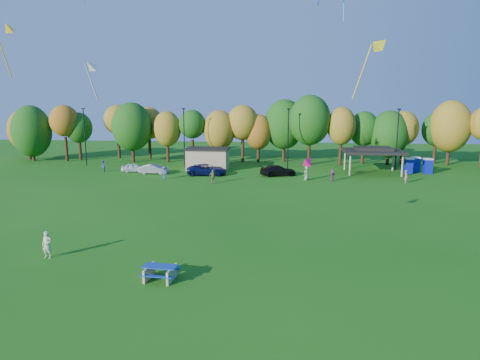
# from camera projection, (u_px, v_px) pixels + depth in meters

# --- Properties ---
(ground) EXTENTS (160.00, 160.00, 0.00)m
(ground) POSITION_uv_depth(u_px,v_px,m) (262.00, 271.00, 26.49)
(ground) COLOR #19600F
(ground) RESTS_ON ground
(tree_line) EXTENTS (93.57, 10.55, 11.15)m
(tree_line) POSITION_uv_depth(u_px,v_px,m) (269.00, 127.00, 69.98)
(tree_line) COLOR black
(tree_line) RESTS_ON ground
(lamp_posts) EXTENTS (64.50, 0.25, 9.09)m
(lamp_posts) POSITION_uv_depth(u_px,v_px,m) (288.00, 136.00, 64.49)
(lamp_posts) COLOR black
(lamp_posts) RESTS_ON ground
(utility_building) EXTENTS (6.30, 4.30, 3.25)m
(utility_building) POSITION_uv_depth(u_px,v_px,m) (208.00, 159.00, 64.29)
(utility_building) COLOR tan
(utility_building) RESTS_ON ground
(pavilion) EXTENTS (8.20, 6.20, 3.77)m
(pavilion) POSITION_uv_depth(u_px,v_px,m) (373.00, 151.00, 60.72)
(pavilion) COLOR tan
(pavilion) RESTS_ON ground
(porta_potties) EXTENTS (3.75, 2.46, 2.18)m
(porta_potties) POSITION_uv_depth(u_px,v_px,m) (417.00, 165.00, 61.41)
(porta_potties) COLOR #0B1B9A
(porta_potties) RESTS_ON ground
(picnic_table) EXTENTS (2.13, 1.83, 0.86)m
(picnic_table) POSITION_uv_depth(u_px,v_px,m) (160.00, 272.00, 25.17)
(picnic_table) COLOR tan
(picnic_table) RESTS_ON ground
(kite_flyer) EXTENTS (0.69, 0.46, 1.84)m
(kite_flyer) POSITION_uv_depth(u_px,v_px,m) (47.00, 245.00, 28.53)
(kite_flyer) COLOR beige
(kite_flyer) RESTS_ON ground
(car_a) EXTENTS (4.03, 2.26, 1.29)m
(car_a) POSITION_uv_depth(u_px,v_px,m) (135.00, 168.00, 62.16)
(car_a) COLOR white
(car_a) RESTS_ON ground
(car_b) EXTENTS (4.11, 1.48, 1.35)m
(car_b) POSITION_uv_depth(u_px,v_px,m) (154.00, 169.00, 60.63)
(car_b) COLOR gray
(car_b) RESTS_ON ground
(car_c) EXTENTS (5.74, 3.02, 1.54)m
(car_c) POSITION_uv_depth(u_px,v_px,m) (207.00, 170.00, 59.62)
(car_c) COLOR #0C1449
(car_c) RESTS_ON ground
(car_d) EXTENTS (5.42, 3.62, 1.46)m
(car_d) POSITION_uv_depth(u_px,v_px,m) (278.00, 171.00, 59.09)
(car_d) COLOR black
(car_d) RESTS_ON ground
(far_person_0) EXTENTS (1.21, 1.21, 1.68)m
(far_person_0) POSITION_uv_depth(u_px,v_px,m) (164.00, 173.00, 56.71)
(far_person_0) COLOR #46469A
(far_person_0) RESTS_ON ground
(far_person_1) EXTENTS (0.99, 1.07, 1.84)m
(far_person_1) POSITION_uv_depth(u_px,v_px,m) (307.00, 173.00, 55.90)
(far_person_1) COLOR gray
(far_person_1) RESTS_ON ground
(far_person_2) EXTENTS (1.12, 0.94, 1.79)m
(far_person_2) POSITION_uv_depth(u_px,v_px,m) (213.00, 176.00, 53.75)
(far_person_2) COLOR #838D56
(far_person_2) RESTS_ON ground
(far_person_3) EXTENTS (0.98, 1.03, 1.69)m
(far_person_3) POSITION_uv_depth(u_px,v_px,m) (103.00, 166.00, 62.07)
(far_person_3) COLOR #4F62AF
(far_person_3) RESTS_ON ground
(far_person_4) EXTENTS (0.94, 1.48, 1.53)m
(far_person_4) POSITION_uv_depth(u_px,v_px,m) (332.00, 175.00, 55.36)
(far_person_4) COLOR #A64580
(far_person_4) RESTS_ON ground
(far_person_5) EXTENTS (0.46, 0.64, 1.65)m
(far_person_5) POSITION_uv_depth(u_px,v_px,m) (406.00, 176.00, 54.06)
(far_person_5) COLOR #CB5F7A
(far_person_5) RESTS_ON ground
(kite_1) EXTENTS (1.35, 2.11, 3.40)m
(kite_1) POSITION_uv_depth(u_px,v_px,m) (91.00, 66.00, 34.28)
(kite_1) COLOR silver
(kite_3) EXTENTS (1.33, 1.42, 1.15)m
(kite_3) POSITION_uv_depth(u_px,v_px,m) (308.00, 161.00, 32.42)
(kite_3) COLOR #E70C69
(kite_4) EXTENTS (3.26, 1.99, 5.49)m
(kite_4) POSITION_uv_depth(u_px,v_px,m) (381.00, 45.00, 36.20)
(kite_4) COLOR yellow
(kite_6) EXTENTS (1.17, 3.12, 5.29)m
(kite_6) POSITION_uv_depth(u_px,v_px,m) (8.00, 29.00, 40.15)
(kite_6) COLOR yellow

